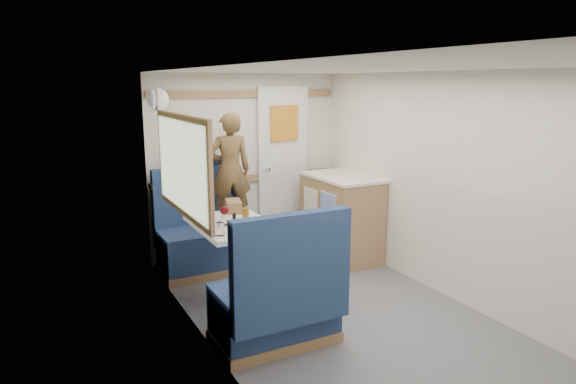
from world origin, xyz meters
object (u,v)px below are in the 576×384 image
tray (249,223)px  pepper_grinder (234,218)px  duffel_bag (200,169)px  salt_grinder (223,215)px  dome_light (158,99)px  orange_fruit (271,221)px  person (230,170)px  dinette_table (234,240)px  tumbler_left (220,229)px  bench_far (203,242)px  bread_loaf (233,206)px  wine_glass (224,211)px  galley_counter (341,217)px  bench_near (278,307)px  beer_glass (245,214)px  cheese_block (259,229)px

tray → pepper_grinder: size_ratio=4.10×
duffel_bag → salt_grinder: 1.01m
dome_light → orange_fruit: bearing=-61.6°
tray → orange_fruit: (0.11, -0.20, 0.05)m
person → dinette_table: bearing=78.9°
dinette_table → orange_fruit: bearing=-52.1°
tumbler_left → orange_fruit: bearing=1.0°
bench_far → dinette_table: bearing=-90.0°
bread_loaf → wine_glass: bearing=-120.5°
galley_counter → salt_grinder: galley_counter is taller
bench_near → wine_glass: (-0.09, 0.83, 0.54)m
wine_glass → tumbler_left: (-0.13, -0.26, -0.07)m
tray → bench_near: bearing=-98.2°
bench_far → tumbler_left: bearing=-101.0°
pepper_grinder → bench_near: bearing=-90.4°
bread_loaf → tumbler_left: bearing=-119.2°
bench_far → salt_grinder: bench_far is taller
dome_light → tumbler_left: bearing=-81.8°
beer_glass → salt_grinder: 0.20m
person → cheese_block: size_ratio=11.47×
orange_fruit → tumbler_left: tumbler_left is taller
bench_near → person: size_ratio=0.90×
tray → cheese_block: cheese_block is taller
beer_glass → bread_loaf: 0.31m
bench_far → dome_light: bearing=-177.9°
dome_light → bread_loaf: (0.54, -0.48, -0.98)m
bench_near → bread_loaf: size_ratio=4.21×
galley_counter → bread_loaf: galley_counter is taller
bench_near → wine_glass: bearing=96.3°
dinette_table → wine_glass: 0.29m
person → tray: 0.97m
bench_far → salt_grinder: 0.85m
bread_loaf → dinette_table: bearing=-111.9°
wine_glass → bread_loaf: (0.24, 0.41, -0.07)m
dinette_table → beer_glass: 0.26m
tray → orange_fruit: size_ratio=4.80×
cheese_block → bread_loaf: size_ratio=0.41×
bench_near → dome_light: dome_light is taller
bench_near → duffel_bag: size_ratio=2.12×
duffel_bag → pepper_grinder: bearing=-111.6°
salt_grinder → galley_counter: bearing=15.0°
dome_light → duffel_bag: (0.46, 0.27, -0.73)m
wine_glass → beer_glass: size_ratio=1.71×
bench_far → tray: bench_far is taller
dome_light → tray: (0.50, -0.94, -1.02)m
dome_light → galley_counter: bearing=-9.2°
salt_grinder → bread_loaf: bearing=50.7°
duffel_bag → orange_fruit: bearing=-102.0°
cheese_block → bread_loaf: bread_loaf is taller
person → orange_fruit: 1.13m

